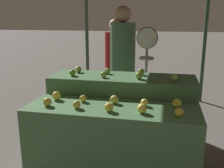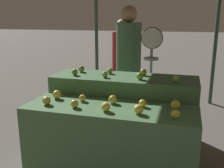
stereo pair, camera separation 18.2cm
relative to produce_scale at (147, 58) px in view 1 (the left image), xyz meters
name	(u,v)px [view 1 (the left image)]	position (x,y,z in m)	size (l,w,h in m)	color
display_counter_front	(112,147)	(-0.22, -1.27, -0.71)	(1.66, 0.55, 0.83)	#4C7A4C
display_counter_back	(122,117)	(-0.22, -0.67, -0.62)	(1.66, 0.55, 1.00)	#4C7A4C
apple_front_0	(47,102)	(-0.83, -1.37, -0.25)	(0.08, 0.08, 0.08)	gold
apple_front_1	(77,104)	(-0.53, -1.38, -0.25)	(0.08, 0.08, 0.08)	gold
apple_front_2	(109,107)	(-0.22, -1.39, -0.25)	(0.08, 0.08, 0.08)	yellow
apple_front_3	(142,109)	(0.08, -1.37, -0.25)	(0.09, 0.09, 0.09)	yellow
apple_front_4	(179,112)	(0.40, -1.39, -0.25)	(0.08, 0.08, 0.08)	gold
apple_front_5	(56,96)	(-0.82, -1.17, -0.25)	(0.09, 0.09, 0.09)	yellow
apple_front_6	(83,99)	(-0.53, -1.18, -0.26)	(0.07, 0.07, 0.07)	gold
apple_front_7	(115,99)	(-0.21, -1.16, -0.25)	(0.08, 0.08, 0.08)	gold
apple_front_8	(144,102)	(0.08, -1.18, -0.26)	(0.07, 0.07, 0.07)	yellow
apple_front_9	(177,103)	(0.39, -1.15, -0.25)	(0.09, 0.09, 0.09)	gold
apple_back_0	(72,73)	(-0.79, -0.77, -0.08)	(0.08, 0.08, 0.08)	#7AA338
apple_back_1	(104,75)	(-0.41, -0.79, -0.09)	(0.07, 0.07, 0.07)	#8EB247
apple_back_2	(139,76)	(-0.02, -0.78, -0.08)	(0.08, 0.08, 0.08)	#84AD3D
apple_back_3	(174,78)	(0.36, -0.79, -0.08)	(0.08, 0.08, 0.08)	#8EB247
apple_back_4	(78,69)	(-0.79, -0.57, -0.08)	(0.08, 0.08, 0.08)	#8EB247
apple_back_5	(108,71)	(-0.42, -0.58, -0.09)	(0.07, 0.07, 0.07)	#84AD3D
apple_back_6	(141,72)	(-0.01, -0.55, -0.08)	(0.08, 0.08, 0.08)	#84AD3D
produce_scale	(147,58)	(0.00, 0.00, 0.00)	(0.29, 0.20, 1.53)	#99999E
person_vendor_at_scale	(123,58)	(-0.38, 0.30, -0.06)	(0.45, 0.45, 1.82)	#2D2D38
person_customer_left	(115,60)	(-0.60, 0.82, -0.18)	(0.48, 0.48, 1.63)	#2D2D38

